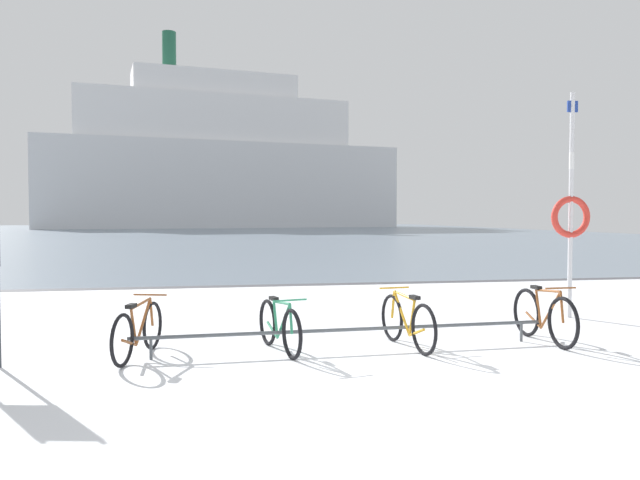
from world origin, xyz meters
The scene contains 8 objects.
ground centered at (0.00, 53.90, -0.04)m, with size 80.00×132.00×0.08m.
bike_rack centered at (-0.40, 2.04, 0.27)m, with size 5.80×0.28×0.31m.
bicycle_0 centered at (-3.17, 2.08, 0.35)m, with size 0.59×1.62×0.77m.
bicycle_1 centered at (-1.34, 2.08, 0.35)m, with size 0.53×1.59×0.76m.
bicycle_2 centered at (0.43, 2.03, 0.36)m, with size 0.46×1.67×0.80m.
bicycle_3 centered at (2.50, 2.02, 0.38)m, with size 0.46×1.69×0.85m.
rescue_post centered at (4.13, 3.96, 1.92)m, with size 0.75×0.12×4.03m.
ferry_ship centered at (-0.22, 89.46, 9.65)m, with size 54.33×20.07×28.79m.
Camera 1 is at (-2.28, -6.15, 1.84)m, focal length 34.74 mm.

